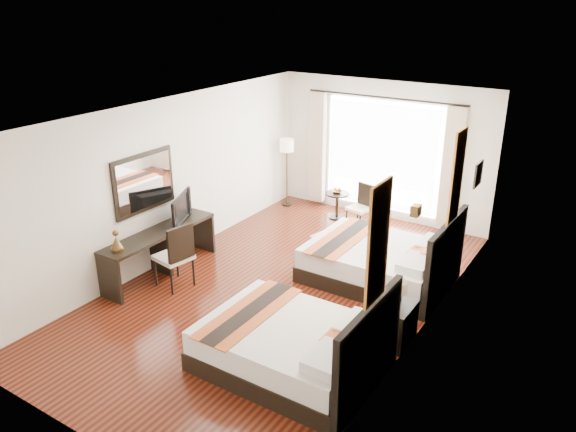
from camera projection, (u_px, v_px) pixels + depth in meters
The scene contains 29 objects.
floor at pixel (281, 290), 8.86m from camera, with size 4.50×7.50×0.01m, color #340B09.
ceiling at pixel (280, 114), 7.81m from camera, with size 4.50×7.50×0.02m, color white.
wall_headboard at pixel (426, 241), 7.21m from camera, with size 0.01×7.50×2.80m, color silver.
wall_desk at pixel (169, 181), 9.45m from camera, with size 0.01×7.50×2.80m, color silver.
wall_window at pixel (383, 151), 11.26m from camera, with size 4.50×0.01×2.80m, color silver.
wall_entry at pixel (67, 324), 5.41m from camera, with size 4.50×0.01×2.80m, color silver.
window_glass at pixel (382, 156), 11.29m from camera, with size 2.40×0.02×2.20m, color white.
sheer_curtain at pixel (381, 157), 11.24m from camera, with size 2.30×0.02×2.10m, color white.
drape_left at pixel (317, 148), 11.94m from camera, with size 0.35×0.14×2.35m, color beige.
drape_right at pixel (452, 169), 10.49m from camera, with size 0.35×0.14×2.35m, color beige.
art_panel_near at pixel (378, 244), 5.80m from camera, with size 0.03×0.50×1.35m, color #923A15.
art_panel_far at pixel (457, 176), 7.92m from camera, with size 0.03×0.50×1.35m, color #923A15.
wall_sconce at pixel (416, 210), 6.77m from camera, with size 0.10×0.14×0.14m, color #49361A.
mirror_frame at pixel (144, 182), 8.93m from camera, with size 0.04×1.25×0.95m, color black.
mirror_glass at pixel (145, 183), 8.92m from camera, with size 0.01×1.12×0.82m, color white.
bed_near at pixel (295, 346), 6.92m from camera, with size 2.16×1.69×1.22m.
bed_far at pixel (382, 262), 9.04m from camera, with size 2.22×1.73×1.26m.
nightstand at pixel (394, 323), 7.47m from camera, with size 0.47×0.58×0.56m, color black.
table_lamp at pixel (399, 289), 7.40m from camera, with size 0.21×0.21×0.34m.
vase at pixel (390, 308), 7.26m from camera, with size 0.14×0.14×0.15m, color black.
console_desk at pixel (161, 252), 9.25m from camera, with size 0.50×2.20×0.76m, color black.
television at pixel (177, 209), 9.34m from camera, with size 0.89×0.12×0.51m, color black.
bronze_figurine at pixel (117, 242), 8.38m from camera, with size 0.19×0.19×0.29m, color #49361A, non-canonical shape.
desk_chair at pixel (175, 267), 8.85m from camera, with size 0.58×0.58×1.08m.
floor_lamp at pixel (287, 150), 11.91m from camera, with size 0.30×0.30×1.48m.
side_table at pixel (337, 206), 11.54m from camera, with size 0.48×0.48×0.55m, color black.
fruit_bowl at pixel (337, 192), 11.43m from camera, with size 0.20×0.20×0.05m, color #453118.
window_chair at pixel (360, 215), 11.08m from camera, with size 0.50×0.50×0.89m.
jute_rug at pixel (351, 240), 10.62m from camera, with size 1.31×0.89×0.01m, color tan.
Camera 1 is at (4.29, -6.50, 4.38)m, focal length 35.00 mm.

